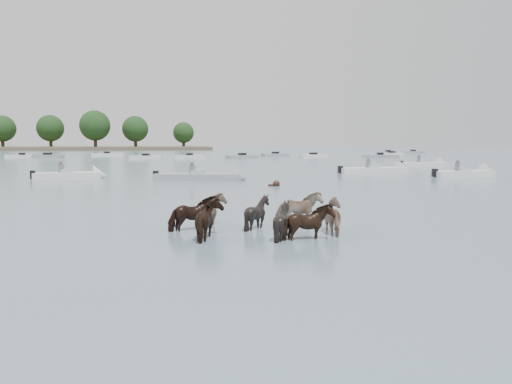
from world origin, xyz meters
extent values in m
plane|color=slate|center=(0.00, 0.00, 0.00)|extent=(400.00, 400.00, 0.00)
imported|color=black|center=(-3.76, 2.82, 0.42)|extent=(1.66, 1.21, 1.28)
imported|color=#816758|center=(-3.08, 3.39, 0.41)|extent=(1.11, 1.28, 1.26)
imported|color=black|center=(-1.78, 2.81, 0.41)|extent=(1.26, 1.15, 1.25)
imported|color=gray|center=(-0.28, 3.48, 0.42)|extent=(1.60, 0.89, 1.28)
imported|color=black|center=(-3.34, 1.46, 0.44)|extent=(1.34, 1.49, 1.31)
imported|color=black|center=(-1.40, 1.10, 0.40)|extent=(1.41, 1.34, 1.23)
imported|color=black|center=(-0.80, 0.76, 0.39)|extent=(1.54, 0.89, 1.23)
imported|color=#7B6253|center=(0.43, 1.67, 0.40)|extent=(1.41, 1.52, 1.24)
sphere|color=black|center=(2.11, 17.10, 0.12)|extent=(0.44, 0.44, 0.44)
cube|color=black|center=(1.86, 17.10, 0.02)|extent=(0.50, 0.22, 0.18)
cube|color=silver|center=(-11.39, 25.40, 0.20)|extent=(4.70, 2.31, 0.55)
cone|color=silver|center=(-9.17, 25.77, 0.20)|extent=(1.15, 1.73, 1.60)
cube|color=#99ADB7|center=(-11.39, 25.40, 0.55)|extent=(0.97, 1.24, 0.35)
cube|color=black|center=(-13.61, 25.03, 0.35)|extent=(0.40, 0.40, 0.60)
cylinder|color=#595966|center=(-11.79, 25.40, 0.75)|extent=(0.36, 0.36, 0.70)
sphere|color=#595966|center=(-11.79, 25.40, 1.20)|extent=(0.24, 0.24, 0.24)
cube|color=gray|center=(-2.24, 22.28, 0.20)|extent=(6.10, 3.00, 0.55)
cone|color=gray|center=(0.61, 21.55, 0.20)|extent=(1.27, 1.77, 1.60)
cube|color=#99ADB7|center=(-2.24, 22.28, 0.55)|extent=(1.05, 1.28, 0.35)
cube|color=black|center=(-5.10, 23.01, 0.35)|extent=(0.43, 0.43, 0.60)
cylinder|color=#595966|center=(-2.64, 22.28, 0.75)|extent=(0.36, 0.36, 0.70)
sphere|color=#595966|center=(-2.64, 22.28, 1.20)|extent=(0.24, 0.24, 0.24)
cube|color=silver|center=(12.86, 27.52, 0.20)|extent=(5.97, 1.97, 0.55)
cone|color=silver|center=(15.79, 27.71, 0.20)|extent=(1.00, 1.65, 1.60)
cube|color=#99ADB7|center=(12.86, 27.52, 0.55)|extent=(0.87, 1.17, 0.35)
cube|color=black|center=(9.93, 27.33, 0.35)|extent=(0.37, 0.37, 0.60)
cylinder|color=#595966|center=(12.46, 27.52, 0.75)|extent=(0.36, 0.36, 0.70)
sphere|color=#595966|center=(12.46, 27.52, 1.20)|extent=(0.24, 0.24, 0.24)
cube|color=silver|center=(17.68, 22.01, 0.20)|extent=(4.62, 1.72, 0.55)
cone|color=silver|center=(19.96, 22.07, 0.20)|extent=(0.94, 1.62, 1.60)
cube|color=#99ADB7|center=(17.68, 22.01, 0.55)|extent=(0.83, 1.14, 0.35)
cube|color=black|center=(15.39, 21.95, 0.35)|extent=(0.36, 0.36, 0.60)
cylinder|color=#595966|center=(17.28, 22.01, 0.75)|extent=(0.36, 0.36, 0.70)
sphere|color=#595966|center=(17.28, 22.01, 1.20)|extent=(0.24, 0.24, 0.24)
cube|color=silver|center=(22.49, 36.65, 0.20)|extent=(5.30, 2.06, 0.55)
cone|color=silver|center=(25.07, 36.88, 0.20)|extent=(1.04, 1.67, 1.60)
cube|color=#99ADB7|center=(22.49, 36.65, 0.55)|extent=(0.90, 1.19, 0.35)
cube|color=black|center=(19.91, 36.41, 0.35)|extent=(0.38, 0.38, 0.60)
cylinder|color=#595966|center=(22.09, 36.65, 0.75)|extent=(0.36, 0.36, 0.70)
sphere|color=#595966|center=(22.09, 36.65, 1.20)|extent=(0.24, 0.24, 0.24)
cube|color=silver|center=(-26.62, 73.15, 0.22)|extent=(5.34, 2.57, 0.60)
cube|color=black|center=(-26.62, 73.15, 0.60)|extent=(1.19, 1.19, 0.50)
cube|color=gray|center=(-22.70, 72.78, 0.22)|extent=(5.19, 2.86, 0.60)
cube|color=black|center=(-22.70, 72.78, 0.60)|extent=(1.24, 1.24, 0.50)
cube|color=silver|center=(-14.40, 81.01, 0.22)|extent=(5.69, 2.62, 0.60)
cube|color=black|center=(-14.40, 81.01, 0.60)|extent=(1.19, 1.19, 0.50)
cube|color=silver|center=(-7.05, 65.10, 0.22)|extent=(5.08, 2.46, 0.60)
cube|color=black|center=(-7.05, 65.10, 0.60)|extent=(1.18, 1.18, 0.50)
cube|color=silver|center=(-0.48, 65.98, 0.22)|extent=(4.57, 1.59, 0.60)
cube|color=black|center=(-0.48, 65.98, 0.60)|extent=(1.02, 1.02, 0.50)
cube|color=gray|center=(7.70, 65.35, 0.22)|extent=(5.38, 3.40, 0.60)
cube|color=black|center=(7.70, 65.35, 0.60)|extent=(1.31, 1.31, 0.50)
cube|color=gray|center=(14.98, 73.86, 0.22)|extent=(5.38, 2.93, 0.60)
cube|color=black|center=(14.98, 73.86, 0.60)|extent=(1.25, 1.25, 0.50)
cube|color=silver|center=(19.73, 66.64, 0.22)|extent=(4.87, 2.52, 0.60)
cube|color=black|center=(19.73, 66.64, 0.60)|extent=(1.20, 1.20, 0.50)
cube|color=gray|center=(29.89, 63.23, 0.22)|extent=(6.00, 3.82, 0.60)
cube|color=black|center=(29.89, 63.23, 0.60)|extent=(1.32, 1.32, 0.50)
cube|color=silver|center=(37.59, 75.19, 0.22)|extent=(5.49, 3.52, 0.60)
cube|color=black|center=(37.59, 75.19, 0.60)|extent=(1.32, 1.32, 0.50)
cube|color=gray|center=(41.75, 85.45, 0.22)|extent=(4.93, 2.56, 0.60)
cube|color=black|center=(41.75, 85.45, 0.60)|extent=(1.21, 1.21, 0.50)
cube|color=gray|center=(49.77, 89.89, 0.22)|extent=(4.95, 2.31, 0.60)
cube|color=black|center=(49.77, 89.89, 0.60)|extent=(1.16, 1.16, 0.50)
cylinder|color=#382619|center=(-52.49, 152.84, 1.81)|extent=(1.00, 1.00, 3.61)
sphere|color=black|center=(-52.49, 152.84, 6.53)|extent=(8.03, 8.03, 8.03)
cylinder|color=#382619|center=(-38.62, 153.05, 1.85)|extent=(1.00, 1.00, 3.70)
sphere|color=black|center=(-38.62, 153.05, 6.69)|extent=(8.23, 8.23, 8.23)
cylinder|color=#382619|center=(-24.24, 144.58, 2.03)|extent=(1.00, 1.00, 4.06)
sphere|color=black|center=(-24.24, 144.58, 7.34)|extent=(9.03, 9.03, 9.03)
cylinder|color=#382619|center=(-12.66, 147.55, 1.79)|extent=(1.00, 1.00, 3.58)
sphere|color=black|center=(-12.66, 147.55, 6.47)|extent=(7.96, 7.96, 7.96)
cylinder|color=#382619|center=(2.26, 151.46, 1.51)|extent=(1.00, 1.00, 3.01)
sphere|color=black|center=(2.26, 151.46, 5.44)|extent=(6.69, 6.69, 6.69)
camera|label=1|loc=(-4.65, -12.25, 2.70)|focal=35.10mm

